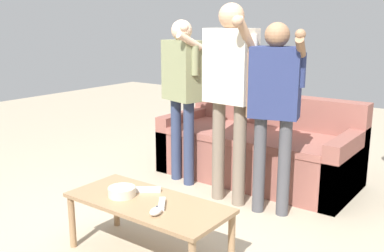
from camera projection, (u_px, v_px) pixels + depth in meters
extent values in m
plane|color=tan|center=(155.00, 237.00, 3.13)|extent=(12.00, 12.00, 0.00)
cube|color=brown|center=(257.00, 158.00, 4.27)|extent=(1.85, 0.86, 0.42)
cube|color=#94584D|center=(254.00, 135.00, 4.17)|extent=(1.57, 0.74, 0.06)
cube|color=brown|center=(274.00, 112.00, 4.45)|extent=(1.85, 0.18, 0.37)
cube|color=brown|center=(187.00, 137.00, 4.75)|extent=(0.14, 0.86, 0.56)
cube|color=brown|center=(346.00, 167.00, 3.76)|extent=(0.14, 0.86, 0.56)
cube|color=#997551|center=(147.00, 203.00, 2.79)|extent=(1.07, 0.47, 0.03)
cylinder|color=#997551|center=(72.00, 222.00, 2.96)|extent=(0.04, 0.04, 0.36)
cylinder|color=#997551|center=(116.00, 202.00, 3.28)|extent=(0.04, 0.04, 0.36)
cylinder|color=#997551|center=(232.00, 241.00, 2.70)|extent=(0.04, 0.04, 0.36)
cylinder|color=beige|center=(122.00, 192.00, 2.86)|extent=(0.18, 0.18, 0.06)
ellipsoid|color=white|center=(156.00, 211.00, 2.57)|extent=(0.06, 0.09, 0.05)
cylinder|color=#4C4C51|center=(157.00, 206.00, 2.58)|extent=(0.02, 0.02, 0.01)
cylinder|color=#2D3856|center=(176.00, 139.00, 4.22)|extent=(0.10, 0.10, 0.79)
cylinder|color=#2D3856|center=(189.00, 144.00, 4.07)|extent=(0.10, 0.10, 0.79)
cube|color=gray|center=(182.00, 71.00, 4.00)|extent=(0.41, 0.29, 0.54)
sphere|color=beige|center=(182.00, 30.00, 3.91)|extent=(0.19, 0.19, 0.19)
cylinder|color=beige|center=(170.00, 71.00, 4.15)|extent=(0.07, 0.07, 0.51)
cylinder|color=gray|center=(195.00, 60.00, 3.83)|extent=(0.07, 0.07, 0.26)
cylinder|color=beige|center=(190.00, 41.00, 3.76)|extent=(0.13, 0.26, 0.17)
sphere|color=beige|center=(184.00, 27.00, 3.70)|extent=(0.08, 0.08, 0.08)
cylinder|color=#756656|center=(219.00, 151.00, 3.74)|extent=(0.11, 0.11, 0.85)
cylinder|color=#756656|center=(239.00, 155.00, 3.61)|extent=(0.11, 0.11, 0.85)
cube|color=beige|center=(230.00, 66.00, 3.51)|extent=(0.42, 0.24, 0.59)
sphere|color=tan|center=(231.00, 16.00, 3.42)|extent=(0.20, 0.20, 0.20)
cylinder|color=tan|center=(210.00, 68.00, 3.64)|extent=(0.07, 0.07, 0.56)
cylinder|color=beige|center=(253.00, 53.00, 3.35)|extent=(0.07, 0.07, 0.28)
cylinder|color=tan|center=(245.00, 34.00, 3.24)|extent=(0.08, 0.23, 0.26)
sphere|color=tan|center=(237.00, 21.00, 3.14)|extent=(0.08, 0.08, 0.08)
cylinder|color=#47474C|center=(259.00, 165.00, 3.49)|extent=(0.10, 0.10, 0.78)
cylinder|color=#47474C|center=(284.00, 168.00, 3.42)|extent=(0.10, 0.10, 0.78)
cube|color=navy|center=(275.00, 83.00, 3.30)|extent=(0.41, 0.29, 0.54)
sphere|color=#936B4C|center=(277.00, 35.00, 3.22)|extent=(0.18, 0.18, 0.18)
cylinder|color=#936B4C|center=(251.00, 85.00, 3.37)|extent=(0.07, 0.07, 0.51)
cylinder|color=navy|center=(301.00, 70.00, 3.21)|extent=(0.07, 0.07, 0.25)
cylinder|color=#936B4C|center=(301.00, 49.00, 3.11)|extent=(0.12, 0.25, 0.20)
sphere|color=#936B4C|center=(300.00, 34.00, 3.02)|extent=(0.07, 0.07, 0.07)
cube|color=white|center=(148.00, 190.00, 2.93)|extent=(0.16, 0.12, 0.03)
cylinder|color=silver|center=(153.00, 187.00, 2.93)|extent=(0.01, 0.01, 0.00)
cube|color=silver|center=(141.00, 187.00, 2.93)|extent=(0.02, 0.02, 0.00)
cube|color=white|center=(162.00, 204.00, 2.70)|extent=(0.12, 0.14, 0.03)
cylinder|color=silver|center=(162.00, 200.00, 2.72)|extent=(0.01, 0.01, 0.00)
cube|color=silver|center=(161.00, 204.00, 2.65)|extent=(0.02, 0.02, 0.00)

